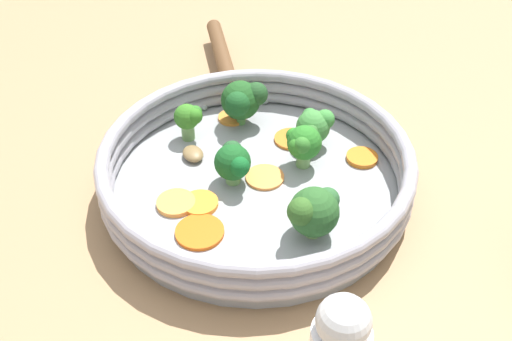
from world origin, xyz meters
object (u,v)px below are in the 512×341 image
carrot_slice_1 (200,232)px  broccoli_floret_5 (314,126)px  carrot_slice_2 (265,177)px  carrot_slice_6 (232,118)px  broccoli_floret_1 (314,211)px  broccoli_floret_3 (242,100)px  mushroom_piece_0 (193,154)px  broccoli_floret_0 (233,163)px  carrot_slice_5 (291,139)px  carrot_slice_3 (176,203)px  carrot_slice_4 (362,157)px  carrot_slice_0 (200,203)px  broccoli_floret_2 (189,118)px  broccoli_floret_4 (303,144)px  skillet (256,186)px

carrot_slice_1 → broccoli_floret_5: size_ratio=1.07×
carrot_slice_2 → carrot_slice_6: (-0.04, 0.11, 0.00)m
broccoli_floret_1 → broccoli_floret_3: bearing=110.9°
mushroom_piece_0 → broccoli_floret_0: bearing=-43.0°
broccoli_floret_3 → carrot_slice_5: bearing=-29.2°
broccoli_floret_1 → broccoli_floret_3: 0.19m
carrot_slice_3 → broccoli_floret_0: (0.06, 0.03, 0.02)m
carrot_slice_4 → broccoli_floret_0: 0.15m
carrot_slice_0 → broccoli_floret_2: size_ratio=0.83×
carrot_slice_5 → broccoli_floret_4: size_ratio=0.82×
carrot_slice_4 → broccoli_floret_1: broccoli_floret_1 is taller
broccoli_floret_1 → carrot_slice_5: bearing=94.7°
skillet → broccoli_floret_0: (-0.02, -0.00, 0.03)m
skillet → carrot_slice_5: carrot_slice_5 is taller
carrot_slice_2 → carrot_slice_4: size_ratio=1.18×
mushroom_piece_0 → carrot_slice_2: bearing=-24.0°
carrot_slice_0 → carrot_slice_4: same height
carrot_slice_0 → broccoli_floret_4: size_ratio=0.75×
carrot_slice_1 → broccoli_floret_4: size_ratio=0.96×
skillet → broccoli_floret_0: size_ratio=6.74×
broccoli_floret_0 → broccoli_floret_2: (-0.05, 0.08, 0.00)m
broccoli_floret_0 → carrot_slice_5: bearing=49.5°
mushroom_piece_0 → carrot_slice_0: bearing=-80.4°
carrot_slice_0 → carrot_slice_4: bearing=23.1°
skillet → broccoli_floret_0: broccoli_floret_0 is taller
skillet → carrot_slice_2: bearing=28.7°
carrot_slice_2 → broccoli_floret_2: bearing=140.0°
carrot_slice_3 → broccoli_floret_0: 0.07m
carrot_slice_2 → broccoli_floret_5: 0.08m
carrot_slice_6 → broccoli_floret_2: broccoli_floret_2 is taller
carrot_slice_0 → broccoli_floret_0: size_ratio=0.81×
carrot_slice_3 → mushroom_piece_0: 0.08m
carrot_slice_5 → broccoli_floret_1: (0.01, -0.15, 0.03)m
carrot_slice_5 → broccoli_floret_2: size_ratio=0.90×
carrot_slice_6 → carrot_slice_3: bearing=-108.8°
broccoli_floret_2 → carrot_slice_5: bearing=-1.6°
skillet → carrot_slice_2: carrot_slice_2 is taller
carrot_slice_0 → mushroom_piece_0: bearing=99.6°
mushroom_piece_0 → carrot_slice_3: bearing=-98.3°
broccoli_floret_0 → carrot_slice_4: bearing=15.9°
carrot_slice_3 → carrot_slice_4: 0.21m
carrot_slice_2 → carrot_slice_3: carrot_slice_3 is taller
carrot_slice_3 → broccoli_floret_5: (0.15, 0.10, 0.02)m
carrot_slice_3 → broccoli_floret_3: broccoli_floret_3 is taller
carrot_slice_6 → mushroom_piece_0: mushroom_piece_0 is taller
carrot_slice_0 → carrot_slice_1: size_ratio=0.78×
skillet → carrot_slice_3: 0.09m
carrot_slice_0 → broccoli_floret_3: size_ratio=0.67×
skillet → carrot_slice_1: carrot_slice_1 is taller
broccoli_floret_0 → carrot_slice_0: bearing=-134.5°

